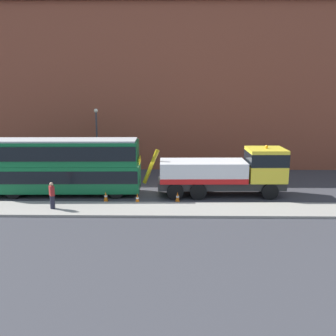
{
  "coord_description": "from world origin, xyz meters",
  "views": [
    {
      "loc": [
        1.81,
        -27.4,
        7.69
      ],
      "look_at": [
        1.38,
        -0.57,
        2.0
      ],
      "focal_mm": 40.89,
      "sensor_mm": 36.0,
      "label": 1
    }
  ],
  "objects_px": {
    "traffic_cone_near_bus": "(106,197)",
    "street_lamp": "(97,135)",
    "pedestrian_onlooker": "(52,196)",
    "double_decker_bus": "(63,165)",
    "traffic_cone_midway": "(137,199)",
    "traffic_cone_near_truck": "(178,197)",
    "recovery_tow_truck": "(227,171)"
  },
  "relations": [
    {
      "from": "recovery_tow_truck",
      "to": "traffic_cone_near_bus",
      "type": "distance_m",
      "value": 8.8
    },
    {
      "from": "traffic_cone_midway",
      "to": "traffic_cone_near_truck",
      "type": "xyz_separation_m",
      "value": [
        2.7,
        0.37,
        0.0
      ]
    },
    {
      "from": "recovery_tow_truck",
      "to": "traffic_cone_near_bus",
      "type": "relative_size",
      "value": 14.13
    },
    {
      "from": "double_decker_bus",
      "to": "traffic_cone_near_truck",
      "type": "xyz_separation_m",
      "value": [
        8.23,
        -1.83,
        -1.89
      ]
    },
    {
      "from": "pedestrian_onlooker",
      "to": "traffic_cone_near_bus",
      "type": "relative_size",
      "value": 2.38
    },
    {
      "from": "recovery_tow_truck",
      "to": "double_decker_bus",
      "type": "distance_m",
      "value": 11.83
    },
    {
      "from": "street_lamp",
      "to": "traffic_cone_midway",
      "type": "bearing_deg",
      "value": -64.44
    },
    {
      "from": "double_decker_bus",
      "to": "street_lamp",
      "type": "height_order",
      "value": "street_lamp"
    },
    {
      "from": "traffic_cone_near_bus",
      "to": "traffic_cone_near_truck",
      "type": "xyz_separation_m",
      "value": [
        4.91,
        -0.05,
        0.0
      ]
    },
    {
      "from": "pedestrian_onlooker",
      "to": "traffic_cone_midway",
      "type": "bearing_deg",
      "value": -15.92
    },
    {
      "from": "recovery_tow_truck",
      "to": "double_decker_bus",
      "type": "xyz_separation_m",
      "value": [
        -11.82,
        -0.01,
        0.47
      ]
    },
    {
      "from": "recovery_tow_truck",
      "to": "pedestrian_onlooker",
      "type": "bearing_deg",
      "value": -163.17
    },
    {
      "from": "double_decker_bus",
      "to": "traffic_cone_midway",
      "type": "bearing_deg",
      "value": -23.03
    },
    {
      "from": "traffic_cone_midway",
      "to": "traffic_cone_near_bus",
      "type": "bearing_deg",
      "value": 169.43
    },
    {
      "from": "pedestrian_onlooker",
      "to": "traffic_cone_near_truck",
      "type": "height_order",
      "value": "pedestrian_onlooker"
    },
    {
      "from": "double_decker_bus",
      "to": "pedestrian_onlooker",
      "type": "xyz_separation_m",
      "value": [
        0.3,
        -3.78,
        -1.25
      ]
    },
    {
      "from": "double_decker_bus",
      "to": "street_lamp",
      "type": "bearing_deg",
      "value": 80.24
    },
    {
      "from": "pedestrian_onlooker",
      "to": "street_lamp",
      "type": "relative_size",
      "value": 0.29
    },
    {
      "from": "traffic_cone_midway",
      "to": "traffic_cone_near_truck",
      "type": "distance_m",
      "value": 2.73
    },
    {
      "from": "traffic_cone_near_bus",
      "to": "traffic_cone_near_truck",
      "type": "height_order",
      "value": "same"
    },
    {
      "from": "traffic_cone_midway",
      "to": "recovery_tow_truck",
      "type": "bearing_deg",
      "value": 19.32
    },
    {
      "from": "recovery_tow_truck",
      "to": "double_decker_bus",
      "type": "bearing_deg",
      "value": 178.68
    },
    {
      "from": "traffic_cone_near_bus",
      "to": "traffic_cone_midway",
      "type": "distance_m",
      "value": 2.24
    },
    {
      "from": "recovery_tow_truck",
      "to": "traffic_cone_midway",
      "type": "distance_m",
      "value": 6.82
    },
    {
      "from": "pedestrian_onlooker",
      "to": "double_decker_bus",
      "type": "bearing_deg",
      "value": 61.76
    },
    {
      "from": "traffic_cone_midway",
      "to": "street_lamp",
      "type": "height_order",
      "value": "street_lamp"
    },
    {
      "from": "traffic_cone_near_bus",
      "to": "street_lamp",
      "type": "relative_size",
      "value": 0.12
    },
    {
      "from": "recovery_tow_truck",
      "to": "traffic_cone_near_truck",
      "type": "relative_size",
      "value": 14.13
    },
    {
      "from": "pedestrian_onlooker",
      "to": "traffic_cone_near_truck",
      "type": "distance_m",
      "value": 8.19
    },
    {
      "from": "double_decker_bus",
      "to": "recovery_tow_truck",
      "type": "bearing_deg",
      "value": -1.32
    },
    {
      "from": "street_lamp",
      "to": "traffic_cone_near_truck",
      "type": "bearing_deg",
      "value": -51.4
    },
    {
      "from": "traffic_cone_near_bus",
      "to": "street_lamp",
      "type": "bearing_deg",
      "value": 104.24
    }
  ]
}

